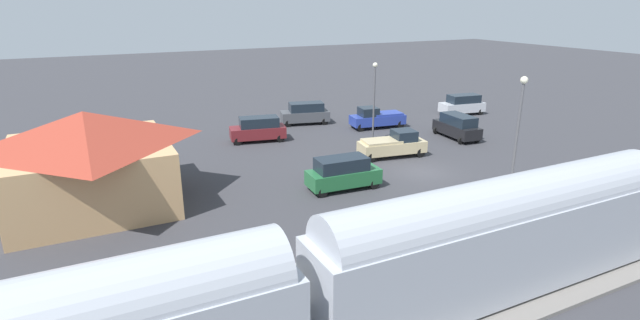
{
  "coord_description": "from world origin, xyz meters",
  "views": [
    {
      "loc": [
        -26.96,
        21.91,
        12.05
      ],
      "look_at": [
        3.13,
        6.91,
        1.0
      ],
      "focal_mm": 27.17,
      "sensor_mm": 36.0,
      "label": 1
    }
  ],
  "objects_px": {
    "suv_maroon": "(258,129)",
    "suv_green": "(343,173)",
    "suv_silver": "(463,104)",
    "suv_black": "(457,126)",
    "station_building": "(89,158)",
    "pedestrian_on_platform": "(552,203)",
    "suv_charcoal": "(305,113)",
    "light_pole_lot_center": "(374,91)",
    "pickup_tan": "(393,144)",
    "light_pole_near_platform": "(518,126)",
    "pickup_blue": "(377,118)"
  },
  "relations": [
    {
      "from": "pickup_tan",
      "to": "suv_black",
      "type": "distance_m",
      "value": 8.71
    },
    {
      "from": "pedestrian_on_platform",
      "to": "pickup_tan",
      "type": "distance_m",
      "value": 14.47
    },
    {
      "from": "light_pole_near_platform",
      "to": "pickup_blue",
      "type": "bearing_deg",
      "value": -8.56
    },
    {
      "from": "station_building",
      "to": "light_pole_near_platform",
      "type": "bearing_deg",
      "value": -115.83
    },
    {
      "from": "pedestrian_on_platform",
      "to": "suv_maroon",
      "type": "bearing_deg",
      "value": 20.71
    },
    {
      "from": "pedestrian_on_platform",
      "to": "suv_silver",
      "type": "bearing_deg",
      "value": -32.35
    },
    {
      "from": "suv_green",
      "to": "suv_maroon",
      "type": "bearing_deg",
      "value": 4.69
    },
    {
      "from": "suv_black",
      "to": "pickup_blue",
      "type": "xyz_separation_m",
      "value": [
        6.56,
        4.54,
        -0.12
      ]
    },
    {
      "from": "suv_maroon",
      "to": "suv_black",
      "type": "distance_m",
      "value": 18.22
    },
    {
      "from": "station_building",
      "to": "pickup_blue",
      "type": "relative_size",
      "value": 1.77
    },
    {
      "from": "pedestrian_on_platform",
      "to": "light_pole_lot_center",
      "type": "relative_size",
      "value": 0.24
    },
    {
      "from": "pickup_blue",
      "to": "pickup_tan",
      "type": "bearing_deg",
      "value": 155.38
    },
    {
      "from": "pickup_blue",
      "to": "suv_black",
      "type": "bearing_deg",
      "value": -145.28
    },
    {
      "from": "light_pole_near_platform",
      "to": "suv_silver",
      "type": "bearing_deg",
      "value": -35.72
    },
    {
      "from": "suv_charcoal",
      "to": "suv_green",
      "type": "height_order",
      "value": "same"
    },
    {
      "from": "suv_maroon",
      "to": "light_pole_lot_center",
      "type": "xyz_separation_m",
      "value": [
        -4.34,
        -9.42,
        3.32
      ]
    },
    {
      "from": "station_building",
      "to": "suv_silver",
      "type": "relative_size",
      "value": 1.94
    },
    {
      "from": "suv_black",
      "to": "light_pole_lot_center",
      "type": "distance_m",
      "value": 8.53
    },
    {
      "from": "suv_maroon",
      "to": "station_building",
      "type": "bearing_deg",
      "value": 123.62
    },
    {
      "from": "suv_maroon",
      "to": "suv_black",
      "type": "height_order",
      "value": "same"
    },
    {
      "from": "suv_green",
      "to": "suv_silver",
      "type": "bearing_deg",
      "value": -58.89
    },
    {
      "from": "suv_silver",
      "to": "suv_green",
      "type": "height_order",
      "value": "same"
    },
    {
      "from": "pedestrian_on_platform",
      "to": "pickup_blue",
      "type": "distance_m",
      "value": 23.26
    },
    {
      "from": "suv_charcoal",
      "to": "pickup_blue",
      "type": "height_order",
      "value": "suv_charcoal"
    },
    {
      "from": "suv_maroon",
      "to": "light_pole_near_platform",
      "type": "distance_m",
      "value": 22.76
    },
    {
      "from": "suv_black",
      "to": "station_building",
      "type": "bearing_deg",
      "value": 93.84
    },
    {
      "from": "suv_maroon",
      "to": "light_pole_near_platform",
      "type": "height_order",
      "value": "light_pole_near_platform"
    },
    {
      "from": "pedestrian_on_platform",
      "to": "suv_charcoal",
      "type": "bearing_deg",
      "value": 4.99
    },
    {
      "from": "pedestrian_on_platform",
      "to": "pickup_tan",
      "type": "bearing_deg",
      "value": 2.71
    },
    {
      "from": "station_building",
      "to": "light_pole_near_platform",
      "type": "distance_m",
      "value": 25.77
    },
    {
      "from": "pickup_tan",
      "to": "pedestrian_on_platform",
      "type": "bearing_deg",
      "value": -177.29
    },
    {
      "from": "pedestrian_on_platform",
      "to": "suv_black",
      "type": "distance_m",
      "value": 18.22
    },
    {
      "from": "suv_silver",
      "to": "light_pole_near_platform",
      "type": "bearing_deg",
      "value": 144.28
    },
    {
      "from": "pedestrian_on_platform",
      "to": "suv_charcoal",
      "type": "distance_m",
      "value": 27.79
    },
    {
      "from": "pickup_blue",
      "to": "pedestrian_on_platform",
      "type": "bearing_deg",
      "value": 171.98
    },
    {
      "from": "suv_maroon",
      "to": "suv_green",
      "type": "xyz_separation_m",
      "value": [
        -13.65,
        -1.12,
        0.0
      ]
    },
    {
      "from": "suv_black",
      "to": "light_pole_lot_center",
      "type": "relative_size",
      "value": 0.72
    },
    {
      "from": "suv_silver",
      "to": "suv_green",
      "type": "bearing_deg",
      "value": 121.11
    },
    {
      "from": "suv_black",
      "to": "pickup_blue",
      "type": "distance_m",
      "value": 7.98
    },
    {
      "from": "suv_charcoal",
      "to": "light_pole_lot_center",
      "type": "height_order",
      "value": "light_pole_lot_center"
    },
    {
      "from": "pickup_tan",
      "to": "light_pole_lot_center",
      "type": "distance_m",
      "value": 6.09
    },
    {
      "from": "pickup_blue",
      "to": "light_pole_near_platform",
      "type": "xyz_separation_m",
      "value": [
        -19.81,
        2.98,
        3.96
      ]
    },
    {
      "from": "suv_maroon",
      "to": "suv_silver",
      "type": "relative_size",
      "value": 1.01
    },
    {
      "from": "suv_charcoal",
      "to": "light_pole_near_platform",
      "type": "bearing_deg",
      "value": -173.75
    },
    {
      "from": "station_building",
      "to": "suv_silver",
      "type": "distance_m",
      "value": 39.19
    },
    {
      "from": "suv_silver",
      "to": "suv_charcoal",
      "type": "xyz_separation_m",
      "value": [
        3.82,
        17.53,
        0.0
      ]
    },
    {
      "from": "suv_charcoal",
      "to": "pedestrian_on_platform",
      "type": "bearing_deg",
      "value": -175.01
    },
    {
      "from": "pickup_tan",
      "to": "pickup_blue",
      "type": "distance_m",
      "value": 9.43
    },
    {
      "from": "pickup_tan",
      "to": "suv_black",
      "type": "relative_size",
      "value": 1.12
    },
    {
      "from": "station_building",
      "to": "pickup_tan",
      "type": "relative_size",
      "value": 1.77
    }
  ]
}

